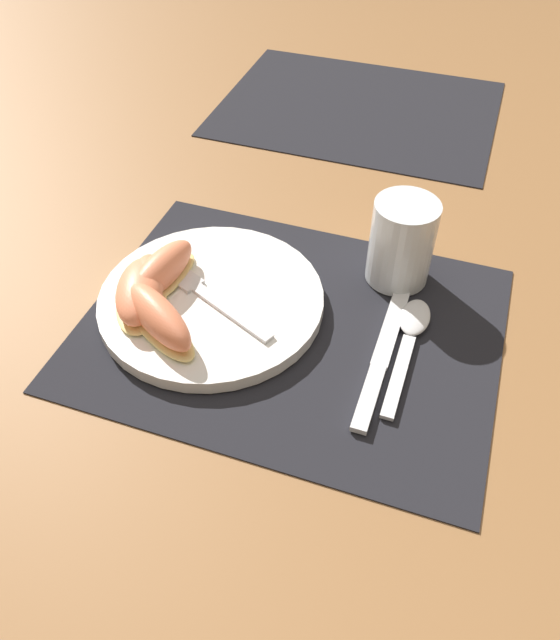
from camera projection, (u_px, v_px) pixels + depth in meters
ground_plane at (291, 328)px, 0.70m from camera, size 3.00×3.00×0.00m
placemat at (291, 326)px, 0.70m from camera, size 0.46×0.36×0.00m
placemat_far at (358, 108)px, 1.07m from camera, size 0.46×0.36×0.00m
plate at (210, 302)px, 0.72m from camera, size 0.26×0.26×0.02m
juice_glass at (401, 247)px, 0.73m from camera, size 0.08×0.08×0.10m
knife at (382, 356)px, 0.67m from camera, size 0.02×0.22×0.01m
spoon at (411, 332)px, 0.69m from camera, size 0.03×0.17×0.01m
fork at (201, 291)px, 0.71m from camera, size 0.18×0.10×0.00m
citrus_wedge_0 at (162, 271)px, 0.72m from camera, size 0.06×0.12×0.04m
citrus_wedge_1 at (146, 285)px, 0.70m from camera, size 0.07×0.11×0.04m
citrus_wedge_2 at (140, 293)px, 0.69m from camera, size 0.09×0.12×0.04m
citrus_wedge_3 at (158, 318)px, 0.66m from camera, size 0.13×0.10×0.04m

